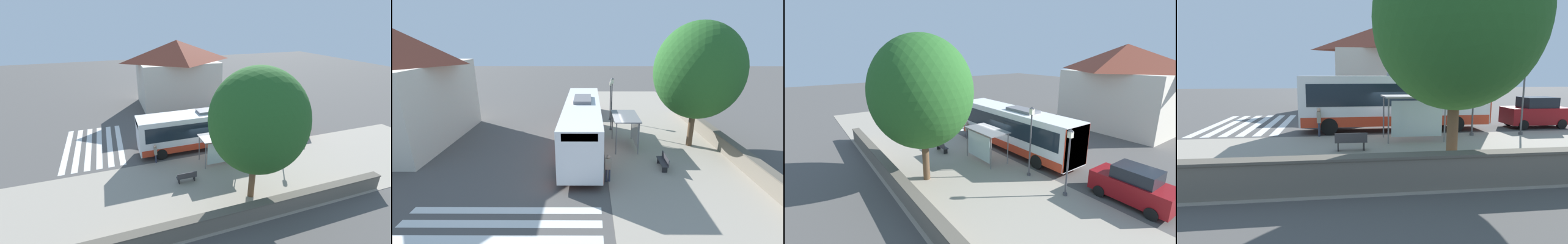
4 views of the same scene
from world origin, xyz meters
TOP-DOWN VIEW (x-y plane):
  - ground_plane at (0.00, 0.00)m, footprint 120.00×120.00m
  - sidewalk_plaza at (-4.50, 0.00)m, footprint 9.00×44.00m
  - crosswalk_stripes at (5.00, 9.39)m, footprint 9.00×5.25m
  - stone_wall at (-8.55, 0.00)m, footprint 0.60×20.00m
  - background_building at (15.39, -1.84)m, footprint 7.98×10.85m
  - bus at (1.57, -0.36)m, footprint 2.59×11.76m
  - bus_shelter at (-1.71, -0.75)m, footprint 1.84×3.28m
  - pedestrian at (0.02, 4.35)m, footprint 0.34×0.22m
  - bench at (-3.55, 2.72)m, footprint 0.40×1.50m
  - street_lamp_near at (-0.85, -4.44)m, footprint 0.28×0.28m
  - street_lamp_far at (-0.99, -7.41)m, footprint 0.28×0.28m
  - shade_tree at (-6.52, -0.97)m, footprint 6.13×6.13m
  - parked_car_behind_bus at (1.38, -9.92)m, footprint 1.92×4.12m

SIDE VIEW (x-z plane):
  - ground_plane at x=0.00m, z-range 0.00..0.00m
  - crosswalk_stripes at x=5.00m, z-range 0.00..0.01m
  - sidewalk_plaza at x=-4.50m, z-range 0.00..0.02m
  - bench at x=-3.55m, z-range 0.03..0.91m
  - stone_wall at x=-8.55m, z-range 0.01..1.14m
  - pedestrian at x=0.02m, z-range 0.14..1.81m
  - parked_car_behind_bus at x=1.38m, z-range -0.04..2.00m
  - bus at x=1.57m, z-range 0.06..3.73m
  - bus_shelter at x=-1.71m, z-range 0.83..3.25m
  - street_lamp_far at x=-0.99m, z-range 0.38..4.34m
  - street_lamp_near at x=-0.85m, z-range 0.42..5.08m
  - background_building at x=15.39m, z-range 0.13..8.85m
  - shade_tree at x=-6.52m, z-range 1.11..10.10m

